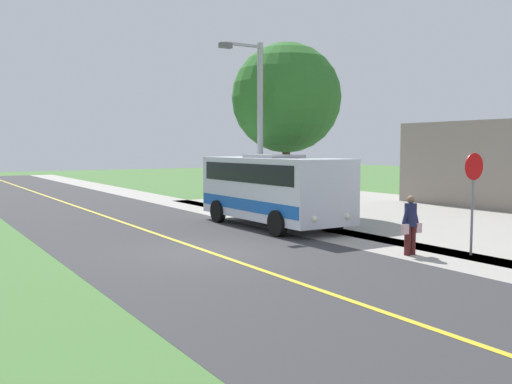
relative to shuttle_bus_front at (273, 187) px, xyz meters
name	(u,v)px	position (x,y,z in m)	size (l,w,h in m)	color
ground_plane	(207,252)	(4.57, 3.36, -1.52)	(120.00, 120.00, 0.00)	#477238
road_surface	(207,251)	(4.57, 3.36, -1.52)	(8.00, 100.00, 0.01)	#333335
sidewalk	(343,237)	(-0.63, 3.36, -1.52)	(2.40, 100.00, 0.01)	#9E9991
road_centre_line	(207,251)	(4.57, 3.36, -1.51)	(0.16, 100.00, 0.00)	gold
shuttle_bus_front	(273,187)	(0.00, 0.00, 0.00)	(2.79, 7.02, 2.75)	silver
pedestrian_with_bags	(410,223)	(-0.06, 6.86, -0.62)	(0.72, 0.34, 1.69)	#4C1919
stop_sign	(473,186)	(-1.53, 7.78, 0.44)	(0.76, 0.07, 2.88)	slate
street_light_pole	(257,123)	(-0.29, -1.63, 2.50)	(1.97, 0.24, 7.23)	#9E9EA3
tree_curbside	(286,98)	(-2.83, -3.20, 3.72)	(4.95, 4.95, 7.73)	brown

